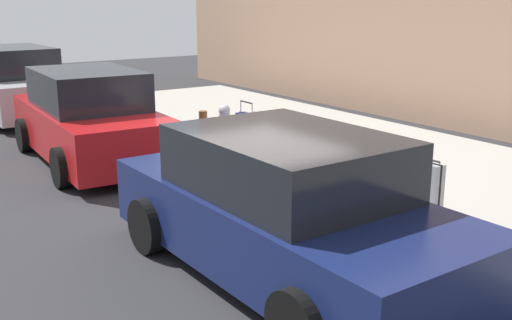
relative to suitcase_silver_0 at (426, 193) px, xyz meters
name	(u,v)px	position (x,y,z in m)	size (l,w,h in m)	color
ground_plane	(248,182)	(3.05, 0.57, -0.53)	(40.00, 40.00, 0.00)	#28282B
sidewalk_curb	(363,156)	(3.05, -1.93, -0.46)	(18.00, 5.00, 0.14)	#9E9B93
suitcase_silver_0	(426,193)	(0.00, 0.00, 0.00)	(0.39, 0.19, 0.83)	#9EA0A8
suitcase_navy_1	(397,186)	(0.47, 0.01, -0.03)	(0.40, 0.21, 0.93)	navy
suitcase_teal_2	(364,185)	(0.98, 0.08, -0.13)	(0.47, 0.26, 0.58)	#0F606B
suitcase_maroon_3	(339,175)	(1.50, 0.06, -0.12)	(0.42, 0.27, 0.86)	maroon
suitcase_black_4	(319,162)	(1.98, 0.04, -0.04)	(0.37, 0.25, 0.90)	black
suitcase_olive_5	(296,161)	(2.46, 0.08, -0.12)	(0.44, 0.26, 0.59)	#59601E
suitcase_red_6	(282,152)	(2.95, -0.02, -0.09)	(0.37, 0.21, 0.88)	red
suitcase_silver_7	(261,147)	(3.42, 0.07, -0.09)	(0.43, 0.22, 0.88)	#9EA0A8
suitcase_navy_8	(246,136)	(3.93, 0.01, 0.00)	(0.42, 0.19, 1.00)	navy
fire_hydrant	(225,127)	(4.57, 0.06, 0.06)	(0.39, 0.21, 0.85)	#99999E
bollard_post	(203,129)	(5.08, 0.21, -0.05)	(0.16, 0.16, 0.67)	brown
parked_car_navy_0	(286,209)	(0.07, 2.12, 0.19)	(4.42, 2.10, 1.53)	#141E4C
parked_car_red_1	(90,119)	(5.77, 2.12, 0.23)	(4.44, 2.15, 1.63)	#AD1619
parked_car_silver_2	(13,84)	(11.04, 2.12, 0.26)	(4.61, 2.18, 1.69)	#B2B5BA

